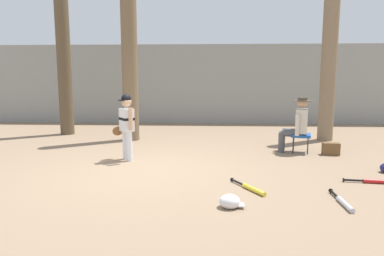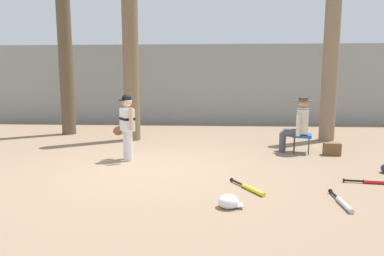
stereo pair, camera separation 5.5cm
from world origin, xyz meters
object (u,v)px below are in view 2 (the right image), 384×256
at_px(tree_near_player, 131,56).
at_px(tree_far_left, 64,36).
at_px(seated_spectator, 298,123).
at_px(bat_red_barrel, 375,182).
at_px(young_ballplayer, 127,123).
at_px(bat_yellow_trainer, 250,189).
at_px(tree_behind_spectator, 330,68).
at_px(folding_stool, 302,136).
at_px(batting_helmet_white, 229,202).
at_px(handbag_beside_stool, 332,149).
at_px(bat_aluminum_silver, 343,203).

distance_m(tree_near_player, tree_far_left, 2.31).
xyz_separation_m(seated_spectator, bat_red_barrel, (0.64, -2.22, -0.61)).
relative_size(young_ballplayer, seated_spectator, 1.09).
xyz_separation_m(bat_red_barrel, bat_yellow_trainer, (-1.93, -0.44, 0.00)).
bearing_deg(tree_behind_spectator, seated_spectator, -126.01).
bearing_deg(folding_stool, seated_spectator, 164.25).
distance_m(tree_far_left, bat_yellow_trainer, 7.29).
bearing_deg(young_ballplayer, seated_spectator, 14.09).
height_order(tree_behind_spectator, batting_helmet_white, tree_behind_spectator).
bearing_deg(tree_far_left, tree_near_player, -22.16).
distance_m(seated_spectator, bat_red_barrel, 2.39).
bearing_deg(handbag_beside_stool, bat_yellow_trainer, -128.95).
relative_size(tree_near_player, bat_aluminum_silver, 6.46).
distance_m(tree_behind_spectator, batting_helmet_white, 5.91).
xyz_separation_m(tree_near_player, bat_aluminum_silver, (3.75, -4.53, -2.13)).
relative_size(tree_near_player, bat_yellow_trainer, 6.84).
distance_m(handbag_beside_stool, bat_red_barrel, 1.99).
xyz_separation_m(tree_behind_spectator, tree_far_left, (-7.13, 0.62, 0.90)).
relative_size(bat_red_barrel, bat_yellow_trainer, 1.01).
relative_size(seated_spectator, tree_far_left, 0.20).
bearing_deg(bat_red_barrel, folding_stool, 104.00).
xyz_separation_m(tree_behind_spectator, seated_spectator, (-1.14, -1.57, -1.23)).
distance_m(young_ballplayer, bat_aluminum_silver, 4.11).
distance_m(young_ballplayer, seated_spectator, 3.63).
distance_m(folding_stool, batting_helmet_white, 3.74).
distance_m(handbag_beside_stool, tree_far_left, 7.57).
bearing_deg(handbag_beside_stool, bat_aluminum_silver, -106.23).
height_order(handbag_beside_stool, tree_far_left, tree_far_left).
height_order(bat_yellow_trainer, bat_aluminum_silver, same).
bearing_deg(bat_aluminum_silver, tree_far_left, 137.28).
relative_size(bat_red_barrel, batting_helmet_white, 2.31).
height_order(tree_near_player, bat_red_barrel, tree_near_player).
distance_m(handbag_beside_stool, batting_helmet_white, 3.86).
relative_size(tree_near_player, bat_red_barrel, 6.80).
bearing_deg(tree_behind_spectator, bat_aluminum_silver, -105.58).
bearing_deg(tree_near_player, young_ballplayer, -79.54).
bearing_deg(young_ballplayer, tree_near_player, 100.46).
bearing_deg(tree_behind_spectator, bat_yellow_trainer, -119.86).
xyz_separation_m(tree_near_player, tree_far_left, (-2.07, 0.84, 0.61)).
distance_m(tree_behind_spectator, tree_far_left, 7.22).
xyz_separation_m(young_ballplayer, batting_helmet_white, (1.88, -2.45, -0.67)).
distance_m(young_ballplayer, handbag_beside_stool, 4.28).
bearing_deg(batting_helmet_white, bat_yellow_trainer, 62.71).
distance_m(tree_near_player, bat_red_barrel, 6.18).
bearing_deg(folding_stool, tree_far_left, 159.97).
bearing_deg(bat_aluminum_silver, tree_behind_spectator, 74.42).
bearing_deg(bat_yellow_trainer, tree_near_player, 123.33).
bearing_deg(tree_far_left, bat_yellow_trainer, -45.90).
relative_size(folding_stool, bat_yellow_trainer, 0.68).
relative_size(folding_stool, batting_helmet_white, 1.57).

